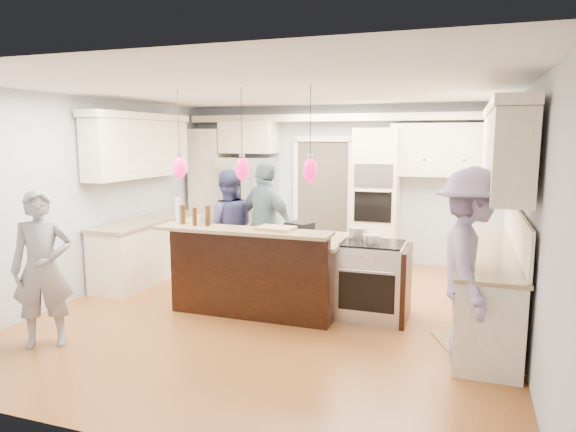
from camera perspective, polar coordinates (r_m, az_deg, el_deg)
name	(u,v)px	position (r m, az deg, el deg)	size (l,w,h in m)	color
ground_plane	(279,310)	(6.55, -1.02, -10.43)	(6.00, 6.00, 0.00)	#AE622F
room_shell	(278,165)	(6.20, -1.06, 5.65)	(5.54, 6.04, 2.72)	#B2BCC6
refrigerator	(249,207)	(9.30, -4.41, 0.98)	(0.90, 0.70, 1.80)	#B7B7BC
oven_column	(376,198)	(8.65, 9.77, 1.96)	(0.72, 0.69, 2.30)	#FAEFCB
back_upper_cabinets	(293,165)	(9.06, 0.53, 5.68)	(5.30, 0.61, 2.54)	#FAEFCB
right_counter_run	(491,236)	(6.22, 21.66, -2.05)	(0.64, 3.10, 2.51)	#FAEFCB
left_cabinets	(146,210)	(8.12, -15.46, 0.66)	(0.64, 2.30, 2.51)	#FAEFCB
kitchen_island	(262,270)	(6.56, -2.85, -5.98)	(2.10, 1.46, 1.12)	black
island_range	(374,280)	(6.27, 9.53, -7.07)	(0.82, 0.71, 0.92)	#B7B7BC
pendant_lights	(242,169)	(5.82, -5.12, 5.28)	(1.75, 0.15, 1.03)	black
person_bar_end	(42,269)	(5.86, -25.62, -5.29)	(0.60, 0.39, 1.64)	gray
person_far_left	(228,228)	(7.52, -6.69, -1.32)	(0.82, 0.64, 1.69)	navy
person_far_right	(266,226)	(7.27, -2.44, -1.09)	(1.07, 0.45, 1.82)	slate
person_range_side	(470,265)	(5.22, 19.61, -5.18)	(1.22, 0.70, 1.89)	#8A7CA7
floor_rug	(484,351)	(5.73, 20.94, -13.85)	(0.74, 1.09, 0.01)	#917C4F
water_bottle	(179,211)	(6.31, -12.07, 0.56)	(0.07, 0.07, 0.31)	silver
beer_bottle_a	(183,214)	(6.27, -11.60, 0.17)	(0.06, 0.06, 0.23)	#45240C
beer_bottle_b	(195,217)	(6.14, -10.34, -0.06)	(0.05, 0.05, 0.22)	#45240C
beer_bottle_c	(208,216)	(6.12, -8.90, 0.05)	(0.06, 0.06, 0.24)	#45240C
drink_can	(202,222)	(6.08, -9.55, -0.63)	(0.06, 0.06, 0.11)	#B7B7BC
cutting_board	(276,228)	(5.80, -1.34, -1.36)	(0.41, 0.29, 0.03)	tan
pot_large	(358,233)	(6.38, 7.75, -1.86)	(0.23, 0.23, 0.14)	#B7B7BC
pot_small	(372,239)	(6.10, 9.29, -2.52)	(0.21, 0.21, 0.11)	#B7B7BC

